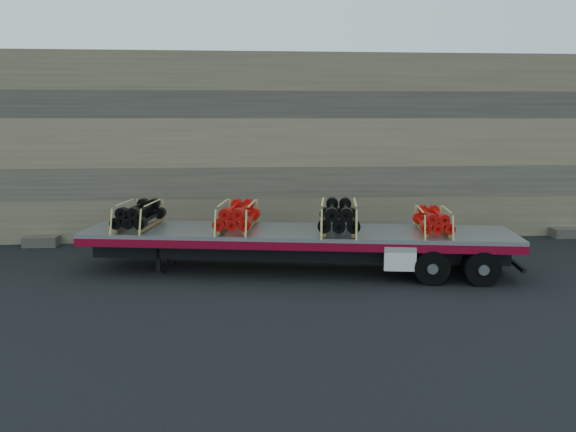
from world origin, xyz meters
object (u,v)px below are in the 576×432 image
Objects in this scene: bundle_front at (139,215)px; bundle_midfront at (238,216)px; trailer at (297,251)px; bundle_midrear at (339,217)px; bundle_rear at (433,221)px.

bundle_front is 3.06m from bundle_midfront.
trailer is 4.97m from bundle_front.
trailer is 5.92× the size of bundle_midfront.
bundle_midrear is 2.77m from bundle_rear.
bundle_front is 1.12× the size of bundle_rear.
bundle_rear is at bearing 0.00° from trailer.
bundle_front is at bearing 180.00° from trailer.
bundle_midrear is 1.26× the size of bundle_rear.
bundle_midfront is 3.05m from bundle_midrear.
bundle_rear is at bearing 0.00° from bundle_midrear.
bundle_front is at bearing 180.00° from bundle_midfront.
bundle_midfront is (3.02, -0.49, 0.01)m from bundle_front.
bundle_midrear reaches higher than trailer.
bundle_rear is at bearing 0.00° from bundle_front.
trailer is at bearing -0.00° from bundle_front.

